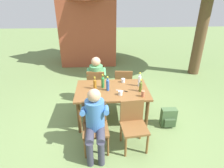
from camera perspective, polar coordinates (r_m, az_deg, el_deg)
name	(u,v)px	position (r m, az deg, el deg)	size (l,w,h in m)	color
ground_plane	(112,119)	(4.28, 0.00, -10.48)	(24.00, 24.00, 0.00)	#6B844C
dining_table	(112,93)	(3.93, 0.00, -2.79)	(1.49, 0.96, 0.75)	brown
chair_far_left	(96,84)	(4.69, -4.73, -0.07)	(0.48, 0.48, 0.87)	brown
chair_near_left	(95,124)	(3.36, -5.12, -11.86)	(0.47, 0.47, 0.87)	brown
chair_far_right	(123,84)	(4.72, 3.40, 0.14)	(0.48, 0.48, 0.87)	brown
chair_near_right	(133,122)	(3.40, 6.41, -11.43)	(0.48, 0.48, 0.87)	brown
person_in_white_shirt	(97,76)	(4.72, -4.71, 2.33)	(0.47, 0.62, 1.18)	#4C935B
person_in_plaid_shirt	(95,120)	(3.17, -5.17, -10.69)	(0.47, 0.62, 1.18)	#3D70B2
bottle_clear	(140,80)	(4.00, 8.31, 1.11)	(0.06, 0.06, 0.31)	white
bottle_blue	(108,84)	(3.78, -1.31, -0.15)	(0.06, 0.06, 0.31)	#2D56A3
bottle_amber	(95,84)	(3.86, -5.20, 0.06)	(0.06, 0.06, 0.27)	#996019
bottle_olive	(141,86)	(3.79, 8.66, -0.70)	(0.06, 0.06, 0.26)	#566623
bottle_green	(103,82)	(3.90, -2.79, 0.65)	(0.06, 0.06, 0.30)	#287A38
cup_terracotta	(143,94)	(3.64, 9.36, -2.93)	(0.07, 0.07, 0.12)	#BC6B47
cup_glass	(123,81)	(4.17, 3.39, 1.06)	(0.08, 0.08, 0.09)	silver
cup_white	(120,93)	(3.66, 2.55, -2.72)	(0.08, 0.08, 0.09)	white
table_knife	(123,91)	(3.82, 3.27, -2.10)	(0.23, 0.11, 0.01)	silver
backpack_by_near_side	(168,118)	(4.16, 16.70, -9.77)	(0.31, 0.21, 0.40)	#47663D
brick_kiosk	(88,23)	(7.55, -7.22, 17.91)	(2.32, 1.72, 2.87)	#9E472D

